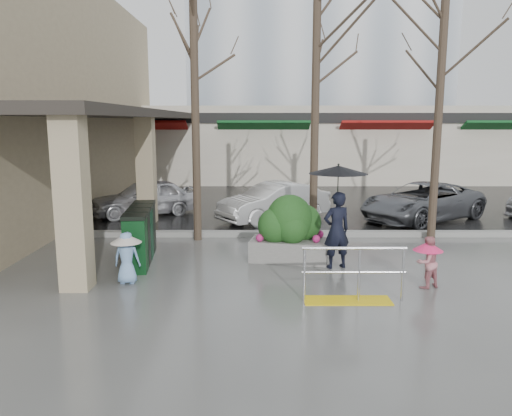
{
  "coord_description": "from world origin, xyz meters",
  "views": [
    {
      "loc": [
        -0.39,
        -9.94,
        3.27
      ],
      "look_at": [
        -0.38,
        1.3,
        1.3
      ],
      "focal_mm": 35.0,
      "sensor_mm": 36.0,
      "label": 1
    }
  ],
  "objects_px": {
    "car_a": "(145,198)",
    "car_b": "(274,202)",
    "news_boxes": "(141,234)",
    "car_c": "(422,202)",
    "tree_west": "(194,50)",
    "tree_midwest": "(316,44)",
    "tree_mideast": "(442,59)",
    "woman": "(337,206)",
    "child_pink": "(428,259)",
    "handrail": "(351,281)",
    "child_blue": "(127,252)",
    "planter": "(290,229)"
  },
  "relations": [
    {
      "from": "child_pink",
      "to": "tree_west",
      "type": "bearing_deg",
      "value": -63.53
    },
    {
      "from": "woman",
      "to": "child_pink",
      "type": "relative_size",
      "value": 2.26
    },
    {
      "from": "tree_mideast",
      "to": "woman",
      "type": "bearing_deg",
      "value": -138.96
    },
    {
      "from": "news_boxes",
      "to": "car_a",
      "type": "distance_m",
      "value": 5.88
    },
    {
      "from": "child_blue",
      "to": "news_boxes",
      "type": "distance_m",
      "value": 1.63
    },
    {
      "from": "tree_midwest",
      "to": "car_a",
      "type": "height_order",
      "value": "tree_midwest"
    },
    {
      "from": "tree_midwest",
      "to": "child_pink",
      "type": "xyz_separation_m",
      "value": [
        1.8,
        -4.05,
        -4.64
      ]
    },
    {
      "from": "child_pink",
      "to": "planter",
      "type": "bearing_deg",
      "value": -62.15
    },
    {
      "from": "tree_mideast",
      "to": "car_b",
      "type": "height_order",
      "value": "tree_mideast"
    },
    {
      "from": "news_boxes",
      "to": "handrail",
      "type": "bearing_deg",
      "value": -36.51
    },
    {
      "from": "tree_mideast",
      "to": "woman",
      "type": "distance_m",
      "value": 5.35
    },
    {
      "from": "child_pink",
      "to": "car_a",
      "type": "relative_size",
      "value": 0.28
    },
    {
      "from": "child_pink",
      "to": "planter",
      "type": "distance_m",
      "value": 3.27
    },
    {
      "from": "tree_mideast",
      "to": "child_blue",
      "type": "height_order",
      "value": "tree_mideast"
    },
    {
      "from": "tree_west",
      "to": "news_boxes",
      "type": "distance_m",
      "value": 5.05
    },
    {
      "from": "tree_west",
      "to": "planter",
      "type": "relative_size",
      "value": 3.51
    },
    {
      "from": "child_blue",
      "to": "car_c",
      "type": "relative_size",
      "value": 0.24
    },
    {
      "from": "tree_mideast",
      "to": "car_a",
      "type": "relative_size",
      "value": 1.76
    },
    {
      "from": "woman",
      "to": "car_b",
      "type": "distance_m",
      "value": 5.54
    },
    {
      "from": "tree_midwest",
      "to": "tree_mideast",
      "type": "xyz_separation_m",
      "value": [
        3.3,
        -0.0,
        -0.37
      ]
    },
    {
      "from": "handrail",
      "to": "tree_west",
      "type": "xyz_separation_m",
      "value": [
        -3.36,
        4.8,
        4.71
      ]
    },
    {
      "from": "news_boxes",
      "to": "car_c",
      "type": "xyz_separation_m",
      "value": [
        8.22,
        4.87,
        -0.01
      ]
    },
    {
      "from": "car_a",
      "to": "car_b",
      "type": "height_order",
      "value": "same"
    },
    {
      "from": "tree_midwest",
      "to": "car_b",
      "type": "bearing_deg",
      "value": 110.25
    },
    {
      "from": "tree_mideast",
      "to": "news_boxes",
      "type": "distance_m",
      "value": 8.94
    },
    {
      "from": "tree_mideast",
      "to": "woman",
      "type": "height_order",
      "value": "tree_mideast"
    },
    {
      "from": "car_a",
      "to": "car_c",
      "type": "bearing_deg",
      "value": 58.63
    },
    {
      "from": "car_c",
      "to": "planter",
      "type": "bearing_deg",
      "value": -78.62
    },
    {
      "from": "handrail",
      "to": "car_b",
      "type": "relative_size",
      "value": 0.5
    },
    {
      "from": "news_boxes",
      "to": "car_a",
      "type": "relative_size",
      "value": 0.63
    },
    {
      "from": "tree_mideast",
      "to": "car_a",
      "type": "bearing_deg",
      "value": 157.51
    },
    {
      "from": "car_c",
      "to": "handrail",
      "type": "bearing_deg",
      "value": -60.64
    },
    {
      "from": "tree_midwest",
      "to": "car_b",
      "type": "height_order",
      "value": "tree_midwest"
    },
    {
      "from": "handrail",
      "to": "news_boxes",
      "type": "xyz_separation_m",
      "value": [
        -4.45,
        2.66,
        0.27
      ]
    },
    {
      "from": "tree_midwest",
      "to": "woman",
      "type": "distance_m",
      "value": 4.67
    },
    {
      "from": "child_pink",
      "to": "child_blue",
      "type": "distance_m",
      "value": 6.01
    },
    {
      "from": "planter",
      "to": "car_b",
      "type": "relative_size",
      "value": 0.51
    },
    {
      "from": "woman",
      "to": "child_pink",
      "type": "bearing_deg",
      "value": 121.05
    },
    {
      "from": "handrail",
      "to": "child_blue",
      "type": "distance_m",
      "value": 4.49
    },
    {
      "from": "handrail",
      "to": "tree_midwest",
      "type": "relative_size",
      "value": 0.27
    },
    {
      "from": "tree_midwest",
      "to": "news_boxes",
      "type": "xyz_separation_m",
      "value": [
        -4.29,
        -2.14,
        -4.59
      ]
    },
    {
      "from": "tree_west",
      "to": "tree_midwest",
      "type": "distance_m",
      "value": 3.2
    },
    {
      "from": "handrail",
      "to": "woman",
      "type": "relative_size",
      "value": 0.81
    },
    {
      "from": "tree_midwest",
      "to": "car_c",
      "type": "relative_size",
      "value": 1.54
    },
    {
      "from": "handrail",
      "to": "child_blue",
      "type": "relative_size",
      "value": 1.77
    },
    {
      "from": "child_blue",
      "to": "tree_midwest",
      "type": "bearing_deg",
      "value": -137.26
    },
    {
      "from": "tree_midwest",
      "to": "handrail",
      "type": "bearing_deg",
      "value": -88.09
    },
    {
      "from": "handrail",
      "to": "tree_mideast",
      "type": "relative_size",
      "value": 0.29
    },
    {
      "from": "tree_mideast",
      "to": "child_blue",
      "type": "bearing_deg",
      "value": -153.31
    },
    {
      "from": "tree_mideast",
      "to": "news_boxes",
      "type": "bearing_deg",
      "value": -164.24
    }
  ]
}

